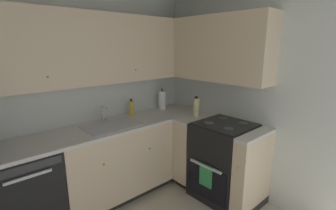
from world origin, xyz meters
TOP-DOWN VIEW (x-y plane):
  - wall_back at (0.00, 1.47)m, footprint 3.53×0.05m
  - wall_right at (1.74, 0.00)m, footprint 0.05×2.98m
  - dishwasher at (-0.52, 1.14)m, footprint 0.60×0.63m
  - lower_cabinets_back at (0.45, 1.14)m, footprint 1.33×0.62m
  - countertop_back at (0.45, 1.14)m, footprint 2.53×0.60m
  - lower_cabinets_right at (1.42, 0.40)m, footprint 0.62×1.03m
  - countertop_right at (1.41, 0.40)m, footprint 0.60×1.03m
  - oven_range at (1.43, 0.28)m, footprint 0.68×0.62m
  - upper_cabinets_back at (0.29, 1.28)m, footprint 2.21×0.34m
  - upper_cabinets_right at (1.55, 0.65)m, footprint 0.32×1.58m
  - sink at (0.43, 1.11)m, footprint 0.64×0.40m
  - faucet at (0.44, 1.32)m, footprint 0.07×0.16m
  - soap_bottle at (0.83, 1.32)m, footprint 0.06×0.06m
  - paper_towel_roll at (1.34, 1.30)m, footprint 0.11×0.11m
  - oil_bottle at (1.41, 0.72)m, footprint 0.08×0.08m

SIDE VIEW (x-z plane):
  - dishwasher at x=-0.52m, z-range 0.00..0.88m
  - lower_cabinets_back at x=0.45m, z-range 0.00..0.88m
  - lower_cabinets_right at x=1.42m, z-range 0.00..0.88m
  - oven_range at x=1.43m, z-range -0.07..1.00m
  - sink at x=0.43m, z-range 0.83..0.92m
  - countertop_back at x=0.45m, z-range 0.88..0.92m
  - countertop_right at x=1.41m, z-range 0.88..0.92m
  - soap_bottle at x=0.83m, z-range 0.90..1.13m
  - faucet at x=0.44m, z-range 0.94..1.13m
  - oil_bottle at x=1.41m, z-range 0.91..1.17m
  - paper_towel_roll at x=1.34m, z-range 0.89..1.21m
  - wall_back at x=0.00m, z-range 0.00..2.45m
  - wall_right at x=1.74m, z-range 0.00..2.45m
  - upper_cabinets_back at x=0.29m, z-range 1.39..2.15m
  - upper_cabinets_right at x=1.55m, z-range 1.39..2.15m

